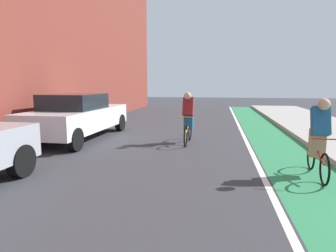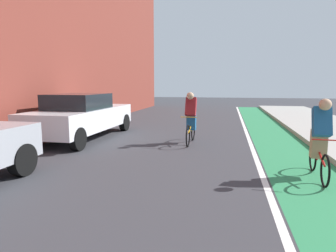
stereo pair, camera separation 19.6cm
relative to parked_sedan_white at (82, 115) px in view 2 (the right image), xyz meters
name	(u,v)px [view 2 (the right image)]	position (x,y,z in m)	size (l,w,h in m)	color
ground_plane	(151,163)	(3.14, -2.63, -0.79)	(70.41, 70.41, 0.00)	#38383D
bike_lane_paint	(286,151)	(6.53, -0.63, -0.79)	(1.60, 32.01, 0.00)	#2D8451
lane_divider_stripe	(253,149)	(5.63, -0.63, -0.79)	(0.12, 32.01, 0.00)	white
parked_sedan_white	(82,115)	(0.00, 0.00, 0.00)	(1.91, 4.80, 1.53)	silver
cyclist_trailing	(320,136)	(6.68, -3.06, 0.06)	(0.48, 1.66, 1.58)	black
cyclist_far	(191,117)	(3.78, -0.14, 0.06)	(0.48, 1.71, 1.61)	black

